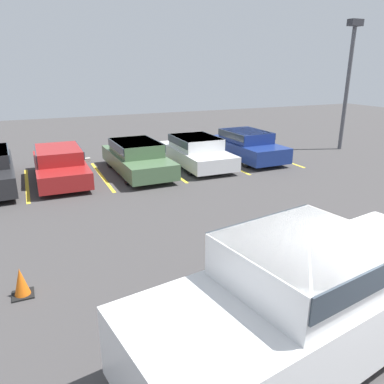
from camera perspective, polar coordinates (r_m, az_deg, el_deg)
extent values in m
plane|color=#423F3F|center=(6.34, 26.92, -22.87)|extent=(60.00, 60.00, 0.00)
cube|color=yellow|center=(14.58, -23.85, 1.05)|extent=(0.12, 4.35, 0.01)
cube|color=yellow|center=(14.77, -13.58, 2.37)|extent=(0.12, 4.35, 0.01)
cube|color=yellow|center=(15.43, -3.88, 3.54)|extent=(0.12, 4.35, 0.01)
cube|color=yellow|center=(16.49, 4.83, 4.50)|extent=(0.12, 4.35, 0.01)
cube|color=yellow|center=(17.89, 12.35, 5.25)|extent=(0.12, 4.35, 0.01)
cube|color=white|center=(5.90, 18.16, -15.96)|extent=(5.95, 2.83, 1.00)
cube|color=white|center=(5.29, 17.04, -9.92)|extent=(2.32, 2.08, 0.61)
cube|color=#2D3842|center=(5.23, 17.18, -8.60)|extent=(2.28, 2.13, 0.33)
cylinder|color=black|center=(7.68, 21.47, -10.72)|extent=(0.84, 0.41, 0.81)
cylinder|color=#ADADB2|center=(7.68, 21.47, -10.72)|extent=(0.49, 0.36, 0.44)
cylinder|color=black|center=(5.62, -1.18, -21.12)|extent=(0.84, 0.41, 0.81)
cylinder|color=#ADADB2|center=(5.62, -1.18, -21.12)|extent=(0.49, 0.36, 0.44)
cylinder|color=black|center=(13.41, -25.70, 0.84)|extent=(0.25, 0.68, 0.67)
cylinder|color=#ADADB2|center=(13.41, -25.70, 0.84)|extent=(0.25, 0.38, 0.37)
cylinder|color=black|center=(16.02, -26.06, 3.45)|extent=(0.25, 0.68, 0.67)
cylinder|color=#ADADB2|center=(16.02, -26.06, 3.45)|extent=(0.25, 0.38, 0.37)
cube|color=maroon|center=(14.59, -19.43, 3.44)|extent=(1.73, 4.43, 0.56)
cube|color=maroon|center=(14.56, -19.67, 5.47)|extent=(1.51, 2.31, 0.47)
cube|color=#2D3842|center=(14.55, -19.71, 5.83)|extent=(1.58, 2.26, 0.28)
cylinder|color=black|center=(13.46, -15.84, 1.94)|extent=(0.23, 0.61, 0.61)
cylinder|color=#ADADB2|center=(13.46, -15.84, 1.94)|extent=(0.24, 0.34, 0.33)
cylinder|color=black|center=(13.37, -21.95, 1.17)|extent=(0.23, 0.61, 0.61)
cylinder|color=#ADADB2|center=(13.37, -21.95, 1.17)|extent=(0.24, 0.34, 0.33)
cylinder|color=black|center=(15.93, -17.20, 4.34)|extent=(0.23, 0.61, 0.61)
cylinder|color=#ADADB2|center=(15.93, -17.20, 4.34)|extent=(0.24, 0.34, 0.33)
cylinder|color=black|center=(15.85, -22.37, 3.70)|extent=(0.23, 0.61, 0.61)
cylinder|color=#ADADB2|center=(15.85, -22.37, 3.70)|extent=(0.24, 0.34, 0.33)
cube|color=#4C6B47|center=(14.87, -8.35, 4.67)|extent=(1.85, 4.60, 0.57)
cube|color=#4C6B47|center=(14.84, -8.55, 6.73)|extent=(1.60, 2.40, 0.49)
cube|color=#2D3842|center=(14.82, -8.57, 7.09)|extent=(1.67, 2.36, 0.29)
cylinder|color=black|center=(13.93, -3.74, 3.30)|extent=(0.23, 0.67, 0.67)
cylinder|color=#ADADB2|center=(13.93, -3.74, 3.30)|extent=(0.23, 0.37, 0.37)
cylinder|color=black|center=(13.48, -9.74, 2.54)|extent=(0.23, 0.67, 0.67)
cylinder|color=#ADADB2|center=(13.48, -9.74, 2.54)|extent=(0.23, 0.37, 0.37)
cylinder|color=black|center=(16.35, -7.16, 5.49)|extent=(0.23, 0.67, 0.67)
cylinder|color=#ADADB2|center=(16.35, -7.16, 5.49)|extent=(0.23, 0.37, 0.37)
cylinder|color=black|center=(15.97, -12.34, 4.89)|extent=(0.23, 0.67, 0.67)
cylinder|color=#ADADB2|center=(15.97, -12.34, 4.89)|extent=(0.23, 0.37, 0.37)
cube|color=silver|center=(15.86, 0.67, 5.65)|extent=(1.88, 4.35, 0.56)
cube|color=silver|center=(15.83, 0.55, 7.57)|extent=(1.63, 2.27, 0.49)
cube|color=#2D3842|center=(15.81, 0.56, 7.92)|extent=(1.70, 2.23, 0.30)
cylinder|color=black|center=(15.14, 5.34, 4.39)|extent=(0.22, 0.62, 0.61)
cylinder|color=#ADADB2|center=(15.14, 5.34, 4.39)|extent=(0.22, 0.34, 0.34)
cylinder|color=black|center=(14.47, -0.19, 3.81)|extent=(0.22, 0.62, 0.61)
cylinder|color=#ADADB2|center=(14.47, -0.19, 3.81)|extent=(0.22, 0.34, 0.34)
cylinder|color=black|center=(17.32, 1.40, 6.28)|extent=(0.22, 0.62, 0.61)
cylinder|color=#ADADB2|center=(17.32, 1.40, 6.28)|extent=(0.22, 0.34, 0.34)
cylinder|color=black|center=(16.74, -3.56, 5.82)|extent=(0.22, 0.62, 0.61)
cylinder|color=#ADADB2|center=(16.74, -3.56, 5.82)|extent=(0.22, 0.34, 0.34)
cube|color=navy|center=(17.12, 8.28, 6.57)|extent=(1.85, 4.27, 0.64)
cube|color=navy|center=(17.08, 8.21, 8.44)|extent=(1.60, 2.23, 0.47)
cube|color=#2D3842|center=(17.07, 8.23, 8.75)|extent=(1.67, 2.19, 0.28)
cylinder|color=black|center=(16.61, 12.78, 5.32)|extent=(0.24, 0.64, 0.63)
cylinder|color=#ADADB2|center=(16.61, 12.78, 5.32)|extent=(0.24, 0.35, 0.35)
cylinder|color=black|center=(15.74, 8.35, 4.87)|extent=(0.24, 0.64, 0.63)
cylinder|color=#ADADB2|center=(15.74, 8.35, 4.87)|extent=(0.24, 0.35, 0.35)
cylinder|color=black|center=(18.57, 8.18, 6.96)|extent=(0.24, 0.64, 0.63)
cylinder|color=#ADADB2|center=(18.57, 8.18, 6.96)|extent=(0.24, 0.35, 0.35)
cylinder|color=black|center=(17.80, 4.03, 6.60)|extent=(0.24, 0.64, 0.63)
cylinder|color=#ADADB2|center=(17.80, 4.03, 6.60)|extent=(0.24, 0.35, 0.35)
cylinder|color=#515156|center=(20.32, 22.51, 14.09)|extent=(0.19, 0.19, 5.77)
cube|color=#333338|center=(20.38, 23.64, 22.58)|extent=(0.70, 0.36, 0.30)
cube|color=black|center=(7.77, -24.34, -14.06)|extent=(0.38, 0.38, 0.03)
cone|color=orange|center=(7.64, -24.61, -12.38)|extent=(0.29, 0.29, 0.56)
cube|color=#B7B2A8|center=(17.23, -18.28, 4.47)|extent=(1.84, 0.20, 0.14)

